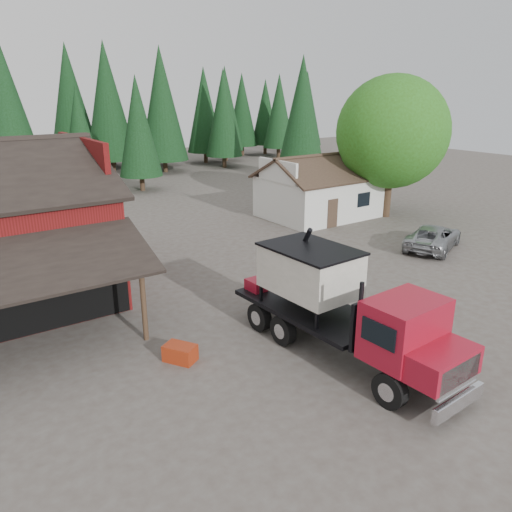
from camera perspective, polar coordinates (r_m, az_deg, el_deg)
ground at (r=20.83m, az=4.36°, el=-7.53°), size 120.00×120.00×0.00m
farmhouse at (r=37.81m, az=7.30°, el=7.03°), size 8.60×6.42×4.65m
deciduous_tree at (r=38.00m, az=15.33°, el=13.06°), size 8.00×8.00×10.20m
conifer_backdrop at (r=58.36m, az=-22.94°, el=8.13°), size 76.00×16.00×16.00m
near_pine_b at (r=47.99m, az=-13.32°, el=14.22°), size 3.96×3.96×10.40m
near_pine_c at (r=52.82m, az=5.29°, el=16.07°), size 4.84×4.84×12.40m
near_pine_d at (r=49.06m, az=-26.54°, el=14.68°), size 5.28×5.28×13.40m
feed_truck at (r=17.79m, az=9.70°, el=-5.45°), size 3.08×9.50×4.25m
silver_car at (r=31.69m, az=19.59°, el=2.08°), size 5.75×4.21×1.45m
equip_box at (r=18.12m, az=-8.67°, el=-10.90°), size 1.17×1.30×0.60m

